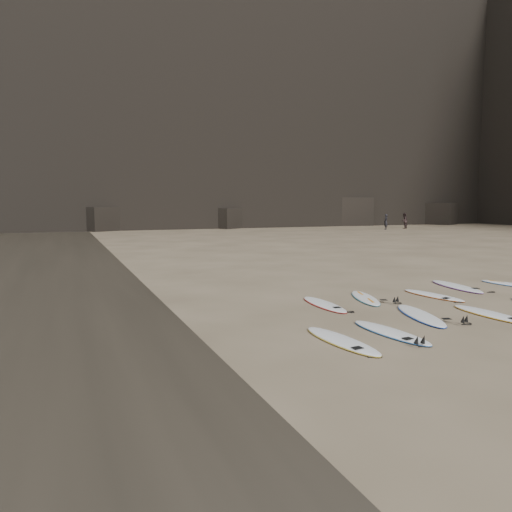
# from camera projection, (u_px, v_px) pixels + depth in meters

# --- Properties ---
(ground) EXTENTS (240.00, 240.00, 0.00)m
(ground) POSITION_uv_depth(u_px,v_px,m) (462.00, 317.00, 13.19)
(ground) COLOR #897559
(ground) RESTS_ON ground
(headland) EXTENTS (170.00, 101.00, 63.47)m
(headland) POSITION_uv_depth(u_px,v_px,m) (331.00, 63.00, 64.72)
(headland) COLOR black
(headland) RESTS_ON ground
(surfboard_0) EXTENTS (0.81, 2.59, 0.09)m
(surfboard_0) POSITION_uv_depth(u_px,v_px,m) (341.00, 340.00, 10.81)
(surfboard_0) COLOR white
(surfboard_0) RESTS_ON ground
(surfboard_1) EXTENTS (0.81, 2.53, 0.09)m
(surfboard_1) POSITION_uv_depth(u_px,v_px,m) (390.00, 332.00, 11.50)
(surfboard_1) COLOR white
(surfboard_1) RESTS_ON ground
(surfboard_2) EXTENTS (1.38, 2.77, 0.10)m
(surfboard_2) POSITION_uv_depth(u_px,v_px,m) (420.00, 315.00, 13.21)
(surfboard_2) COLOR white
(surfboard_2) RESTS_ON ground
(surfboard_3) EXTENTS (0.63, 2.55, 0.09)m
(surfboard_3) POSITION_uv_depth(u_px,v_px,m) (491.00, 314.00, 13.34)
(surfboard_3) COLOR white
(surfboard_3) RESTS_ON ground
(surfboard_5) EXTENTS (0.67, 2.47, 0.09)m
(surfboard_5) POSITION_uv_depth(u_px,v_px,m) (324.00, 304.00, 14.64)
(surfboard_5) COLOR white
(surfboard_5) RESTS_ON ground
(surfboard_6) EXTENTS (1.33, 2.50, 0.09)m
(surfboard_6) POSITION_uv_depth(u_px,v_px,m) (365.00, 298.00, 15.60)
(surfboard_6) COLOR white
(surfboard_6) RESTS_ON ground
(surfboard_7) EXTENTS (0.88, 2.46, 0.09)m
(surfboard_7) POSITION_uv_depth(u_px,v_px,m) (433.00, 295.00, 16.06)
(surfboard_7) COLOR white
(surfboard_7) RESTS_ON ground
(surfboard_8) EXTENTS (1.05, 2.84, 0.10)m
(surfboard_8) POSITION_uv_depth(u_px,v_px,m) (456.00, 286.00, 17.72)
(surfboard_8) COLOR white
(surfboard_8) RESTS_ON ground
(surfboard_9) EXTENTS (0.98, 2.40, 0.08)m
(surfboard_9) POSITION_uv_depth(u_px,v_px,m) (511.00, 284.00, 18.19)
(surfboard_9) COLOR white
(surfboard_9) RESTS_ON ground
(person_a) EXTENTS (0.55, 0.70, 1.68)m
(person_a) POSITION_uv_depth(u_px,v_px,m) (386.00, 222.00, 54.87)
(person_a) COLOR black
(person_a) RESTS_ON ground
(person_b) EXTENTS (1.07, 1.00, 1.77)m
(person_b) POSITION_uv_depth(u_px,v_px,m) (404.00, 221.00, 56.84)
(person_b) COLOR black
(person_b) RESTS_ON ground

